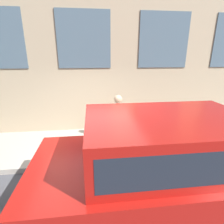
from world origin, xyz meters
name	(u,v)px	position (x,y,z in m)	size (l,w,h in m)	color
ground_plane	(87,169)	(0.00, 0.00, 0.00)	(80.00, 80.00, 0.00)	#47474C
sidewalk	(88,145)	(1.15, 0.00, 0.07)	(2.30, 60.00, 0.14)	#A8A093
fire_hydrant	(106,138)	(0.61, -0.54, 0.55)	(0.33, 0.45, 0.79)	gold
person	(118,115)	(1.12, -0.97, 1.07)	(0.37, 0.25, 1.54)	#998466
parked_truck_red_near	(162,158)	(-1.30, -1.40, 1.04)	(2.09, 4.49, 1.84)	black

